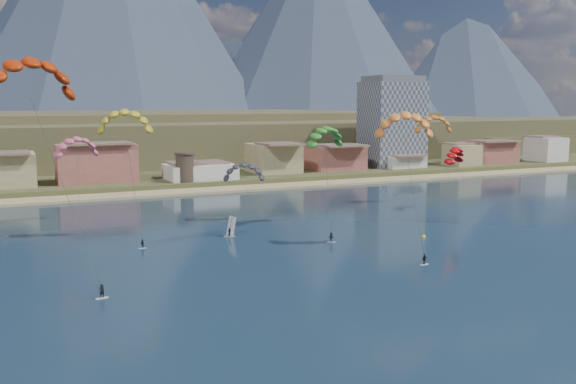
{
  "coord_description": "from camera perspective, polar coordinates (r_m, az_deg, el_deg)",
  "views": [
    {
      "loc": [
        -42.18,
        -60.02,
        24.46
      ],
      "look_at": [
        0.0,
        32.0,
        10.0
      ],
      "focal_mm": 38.86,
      "sensor_mm": 36.0,
      "label": 1
    }
  ],
  "objects": [
    {
      "name": "distant_kite_orange",
      "position": [
        155.34,
        13.18,
        6.33
      ],
      "size": [
        10.35,
        7.17,
        23.05
      ],
      "color": "#262626",
      "rests_on": "ground"
    },
    {
      "name": "beach",
      "position": [
        173.0,
        -10.27,
        -0.05
      ],
      "size": [
        2200.0,
        12.0,
        0.9
      ],
      "color": "tan",
      "rests_on": "ground"
    },
    {
      "name": "distant_kite_dark",
      "position": [
        129.56,
        -4.05,
        2.14
      ],
      "size": [
        9.67,
        7.18,
        14.46
      ],
      "color": "#262626",
      "rests_on": "ground"
    },
    {
      "name": "kitesurfer_green",
      "position": [
        123.86,
        3.43,
        5.29
      ],
      "size": [
        12.02,
        18.12,
        23.06
      ],
      "color": "silver",
      "rests_on": "ground"
    },
    {
      "name": "kitesurfer_red",
      "position": [
        89.56,
        -22.65,
        10.09
      ],
      "size": [
        14.36,
        15.26,
        32.09
      ],
      "color": "silver",
      "rests_on": "ground"
    },
    {
      "name": "distant_kite_red",
      "position": [
        147.5,
        14.98,
        3.49
      ],
      "size": [
        8.87,
        7.77,
        16.31
      ],
      "color": "#262626",
      "rests_on": "ground"
    },
    {
      "name": "buoy",
      "position": [
        117.37,
        12.31,
        -4.03
      ],
      "size": [
        0.75,
        0.75,
        0.75
      ],
      "color": "yellow",
      "rests_on": "ground"
    },
    {
      "name": "kitesurfer_orange",
      "position": [
        107.02,
        10.64,
        6.41
      ],
      "size": [
        11.13,
        16.41,
        25.18
      ],
      "color": "silver",
      "rests_on": "ground"
    },
    {
      "name": "foothills",
      "position": [
        299.93,
        -12.21,
        5.01
      ],
      "size": [
        940.0,
        210.0,
        18.0
      ],
      "color": "brown",
      "rests_on": "ground"
    },
    {
      "name": "ground",
      "position": [
        77.33,
        10.1,
        -10.44
      ],
      "size": [
        2400.0,
        2400.0,
        0.0
      ],
      "primitive_type": "plane",
      "color": "black",
      "rests_on": "ground"
    },
    {
      "name": "town",
      "position": [
        182.78,
        -23.85,
        2.27
      ],
      "size": [
        400.0,
        24.0,
        12.0
      ],
      "color": "silver",
      "rests_on": "ground"
    },
    {
      "name": "kitesurfer_yellow",
      "position": [
        114.37,
        -14.69,
        6.56
      ],
      "size": [
        10.67,
        11.75,
        24.4
      ],
      "color": "silver",
      "rests_on": "ground"
    },
    {
      "name": "land",
      "position": [
        621.94,
        -20.81,
        5.35
      ],
      "size": [
        2200.0,
        900.0,
        4.0
      ],
      "color": "brown",
      "rests_on": "ground"
    },
    {
      "name": "mountain_ridge",
      "position": [
        893.01,
        -23.51,
        15.58
      ],
      "size": [
        2060.0,
        480.0,
        400.0
      ],
      "color": "#2D384B",
      "rests_on": "ground"
    },
    {
      "name": "watchtower",
      "position": [
        181.21,
        -9.42,
        2.29
      ],
      "size": [
        5.82,
        5.82,
        8.6
      ],
      "color": "#47382D",
      "rests_on": "ground"
    },
    {
      "name": "apartment_tower",
      "position": [
        227.09,
        9.51,
        6.34
      ],
      "size": [
        20.0,
        16.0,
        32.0
      ],
      "color": "gray",
      "rests_on": "ground"
    },
    {
      "name": "windsurfer",
      "position": [
        115.77,
        -5.31,
        -3.51
      ],
      "size": [
        2.23,
        2.39,
        3.72
      ],
      "color": "silver",
      "rests_on": "ground"
    },
    {
      "name": "distant_kite_pink",
      "position": [
        134.16,
        -18.8,
        4.23
      ],
      "size": [
        10.28,
        7.22,
        19.44
      ],
      "color": "#262626",
      "rests_on": "ground"
    }
  ]
}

